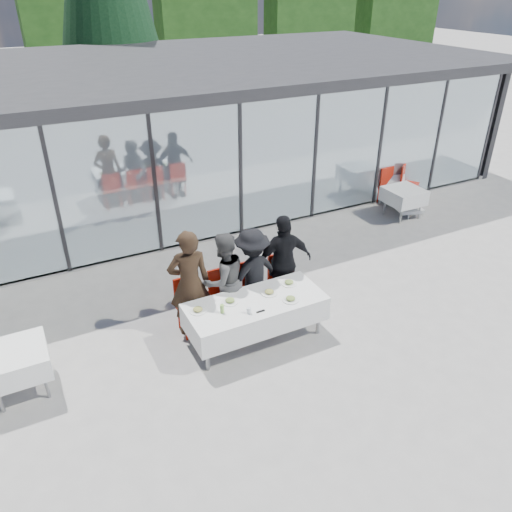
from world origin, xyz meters
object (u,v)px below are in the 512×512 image
Objects in this scene: plate_d at (289,283)px; spare_table_right at (404,196)px; diner_chair_b at (223,293)px; spare_chair_b at (383,182)px; plate_extra at (291,299)px; plate_a at (198,310)px; spare_chair_a at (407,181)px; diner_chair_c at (250,285)px; plate_b at (230,301)px; diner_chair_d at (281,277)px; diner_a at (189,283)px; juice_bottle at (222,309)px; spare_table_left at (16,361)px; plate_c at (269,292)px; diner_c at (252,273)px; folded_eyeglasses at (260,311)px; dining_table at (256,312)px; lounger at (399,198)px; diner_d at (284,262)px; diner_b at (224,280)px; diner_chair_a at (190,302)px.

plate_d reaches higher than spare_table_right.
diner_chair_b is at bearing -161.45° from spare_table_right.
plate_extra is at bearing -142.63° from spare_chair_b.
spare_chair_a is (7.23, 3.33, -0.24)m from plate_a.
diner_chair_c reaches higher than plate_b.
diner_chair_b and diner_chair_c have the same top height.
diner_chair_d is at bearing 0.00° from diner_chair_b.
diner_a is 0.74m from diner_chair_b.
juice_bottle is at bearing -169.57° from plate_d.
spare_chair_a is (9.86, 3.04, -0.02)m from spare_table_left.
diner_chair_b is 6.05m from spare_table_right.
plate_c is 5.79m from spare_table_right.
spare_table_left is (-2.63, 0.29, -0.22)m from plate_a.
diner_chair_b is 7.11m from spare_chair_a.
diner_c reaches higher than spare_chair_b.
folded_eyeglasses is 0.14× the size of spare_chair_b.
plate_b is at bearing -155.23° from diner_chair_d.
juice_bottle is (-0.90, -0.14, 0.05)m from plate_c.
diner_chair_c is at bearing 69.57° from dining_table.
diner_chair_d is 3.69× the size of plate_extra.
plate_b is 0.18× the size of lounger.
plate_d is (0.44, 0.11, 0.00)m from plate_c.
plate_a is at bearing 164.70° from plate_extra.
spare_table_right is 1.16m from spare_chair_a.
diner_chair_b is 6.96× the size of folded_eyeglasses.
diner_a is 1.77m from diner_d.
plate_b is at bearing -101.93° from diner_chair_b.
spare_chair_a is (6.02, 2.81, -0.29)m from diner_c.
plate_d is 6.47m from spare_chair_a.
plate_a is at bearing 22.83° from diner_d.
diner_d is 1.24× the size of lounger.
plate_d is 1.36m from juice_bottle.
dining_table is 2.63× the size of spare_table_right.
juice_bottle is 3.01m from spare_table_left.
diner_b is (0.61, 0.00, -0.10)m from diner_a.
plate_extra is (0.51, -0.24, 0.24)m from dining_table.
spare_chair_a is at bearing 26.90° from diner_chair_d.
plate_c is at bearing -150.89° from lounger.
diner_b is at bearing -160.84° from spare_table_right.
diner_c reaches higher than spare_table_right.
folded_eyeglasses is (0.79, -0.98, -0.19)m from diner_a.
diner_chair_b is 1.00× the size of diner_chair_c.
spare_chair_a and spare_chair_b have the same top height.
diner_b is 6.60m from lounger.
plate_a is at bearing -138.68° from diner_chair_b.
diner_c is 6.65m from spare_chair_a.
spare_chair_b is (6.28, 3.76, -0.28)m from juice_bottle.
spare_chair_b is (-0.63, 0.22, 0.00)m from spare_chair_a.
diner_c is 0.67m from plate_d.
diner_chair_a is 3.69× the size of plate_d.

